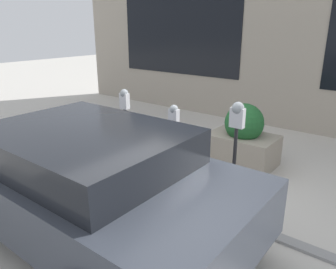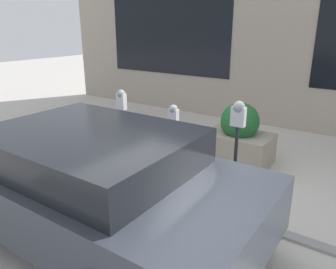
{
  "view_description": "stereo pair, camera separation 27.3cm",
  "coord_description": "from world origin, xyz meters",
  "views": [
    {
      "loc": [
        -2.88,
        3.57,
        2.49
      ],
      "look_at": [
        0.0,
        -0.08,
        0.92
      ],
      "focal_mm": 35.0,
      "sensor_mm": 36.0,
      "label": 1
    },
    {
      "loc": [
        -2.66,
        3.74,
        2.49
      ],
      "look_at": [
        0.0,
        -0.08,
        0.92
      ],
      "focal_mm": 35.0,
      "sensor_mm": 36.0,
      "label": 2
    }
  ],
  "objects": [
    {
      "name": "parking_meter_second",
      "position": [
        -0.0,
        -0.22,
        0.98
      ],
      "size": [
        0.15,
        0.13,
        1.35
      ],
      "color": "#232326",
      "rests_on": "ground_plane"
    },
    {
      "name": "parking_meter_nearest",
      "position": [
        -1.01,
        -0.3,
        1.18
      ],
      "size": [
        0.19,
        0.17,
        1.53
      ],
      "color": "#232326",
      "rests_on": "ground_plane"
    },
    {
      "name": "building_facade",
      "position": [
        0.0,
        -4.47,
        2.19
      ],
      "size": [
        13.5,
        0.17,
        4.36
      ],
      "color": "#9E9384",
      "rests_on": "ground_plane"
    },
    {
      "name": "ground_plane",
      "position": [
        0.0,
        0.0,
        0.0
      ],
      "size": [
        40.0,
        40.0,
        0.0
      ],
      "primitive_type": "plane",
      "color": "beige"
    },
    {
      "name": "parking_meter_middle",
      "position": [
        1.08,
        -0.26,
        1.03
      ],
      "size": [
        0.16,
        0.14,
        1.46
      ],
      "color": "#232326",
      "rests_on": "ground_plane"
    },
    {
      "name": "parked_car_front",
      "position": [
        0.17,
        1.41,
        0.75
      ],
      "size": [
        4.41,
        2.07,
        1.38
      ],
      "rotation": [
        0.0,
        0.0,
        0.01
      ],
      "color": "#383D47",
      "rests_on": "ground_plane"
    },
    {
      "name": "planter_box",
      "position": [
        -0.46,
        -1.73,
        0.49
      ],
      "size": [
        1.2,
        0.82,
        1.15
      ],
      "color": "gray",
      "rests_on": "ground_plane"
    },
    {
      "name": "curb_strip",
      "position": [
        0.0,
        0.08,
        0.02
      ],
      "size": [
        13.5,
        0.16,
        0.04
      ],
      "color": "gray",
      "rests_on": "ground_plane"
    }
  ]
}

